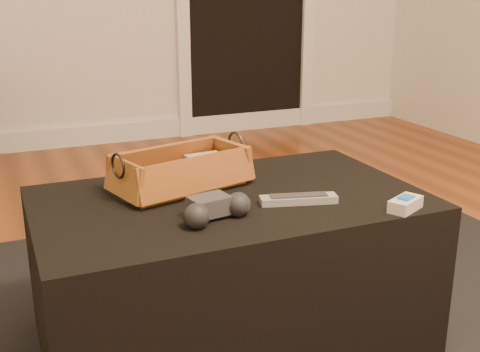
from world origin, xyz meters
name	(u,v)px	position (x,y,z in m)	size (l,w,h in m)	color
baseboard	(53,139)	(0.00, 2.73, 0.06)	(5.00, 0.04, 0.12)	white
area_rug	(238,348)	(0.21, 0.30, 0.01)	(2.60, 2.00, 0.01)	black
ottoman	(230,270)	(0.21, 0.35, 0.22)	(1.00, 0.60, 0.42)	black
tv_remote	(179,182)	(0.11, 0.45, 0.46)	(0.20, 0.04, 0.02)	black
cloth_bundle	(205,165)	(0.21, 0.52, 0.47)	(0.10, 0.07, 0.06)	tan
wicker_basket	(181,173)	(0.12, 0.47, 0.48)	(0.41, 0.28, 0.13)	#AE7627
game_controller	(215,208)	(0.12, 0.21, 0.46)	(0.19, 0.13, 0.06)	#333436
silver_remote	(298,199)	(0.36, 0.24, 0.44)	(0.20, 0.09, 0.02)	#A2A5AA
cream_gadget	(405,204)	(0.57, 0.09, 0.45)	(0.11, 0.09, 0.04)	beige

